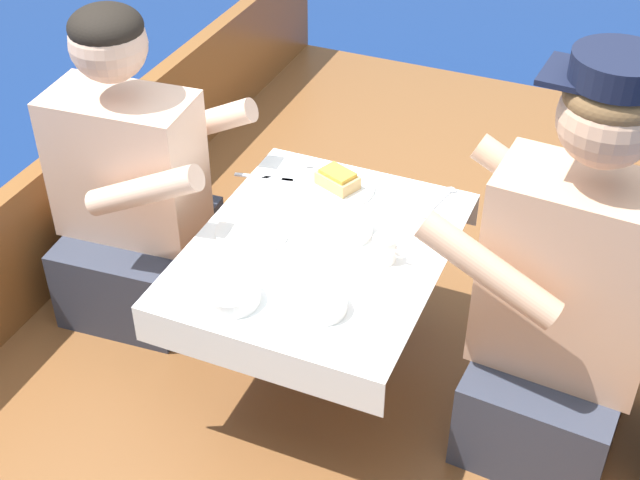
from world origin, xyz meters
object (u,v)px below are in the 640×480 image
at_px(person_port, 133,194).
at_px(sandwich, 338,179).
at_px(coffee_cup_port, 417,217).
at_px(coffee_cup_starboard, 385,249).
at_px(person_starboard, 565,302).

distance_m(person_port, sandwich, 0.59).
distance_m(coffee_cup_port, coffee_cup_starboard, 0.17).
bearing_deg(coffee_cup_port, sandwich, 162.89).
distance_m(sandwich, coffee_cup_port, 0.27).
relative_size(person_port, person_starboard, 0.88).
distance_m(person_port, person_starboard, 1.23).
bearing_deg(sandwich, person_port, -162.13).
height_order(sandwich, coffee_cup_starboard, coffee_cup_starboard).
relative_size(sandwich, coffee_cup_starboard, 1.47).
height_order(person_port, coffee_cup_port, person_port).
distance_m(person_port, coffee_cup_port, 0.82).
relative_size(person_starboard, coffee_cup_port, 10.01).
bearing_deg(sandwich, coffee_cup_starboard, -47.56).
height_order(person_starboard, coffee_cup_port, person_starboard).
bearing_deg(coffee_cup_port, person_port, -172.95).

